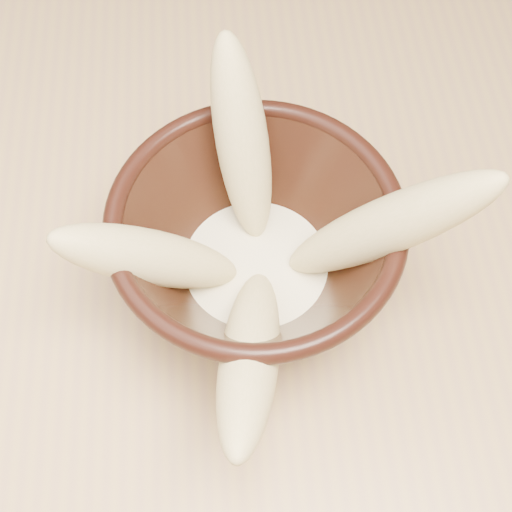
{
  "coord_description": "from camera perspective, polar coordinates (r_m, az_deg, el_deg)",
  "views": [
    {
      "loc": [
        -0.23,
        -0.17,
        1.2
      ],
      "look_at": [
        -0.21,
        0.05,
        0.8
      ],
      "focal_mm": 50.0,
      "sensor_mm": 36.0,
      "label": 1
    }
  ],
  "objects": [
    {
      "name": "banana_left",
      "position": [
        0.43,
        -8.43,
        -0.1
      ],
      "size": [
        0.13,
        0.05,
        0.11
      ],
      "primitive_type": "ellipsoid",
      "rotation": [
        0.86,
        0.0,
        -1.41
      ],
      "color": "#C7BE76",
      "rests_on": "bowl"
    },
    {
      "name": "banana_right",
      "position": [
        0.42,
        10.27,
        2.31
      ],
      "size": [
        0.13,
        0.06,
        0.15
      ],
      "primitive_type": "ellipsoid",
      "rotation": [
        0.7,
        0.0,
        1.33
      ],
      "color": "#C7BE76",
      "rests_on": "bowl"
    },
    {
      "name": "bowl",
      "position": [
        0.46,
        0.0,
        0.52
      ],
      "size": [
        0.18,
        0.18,
        0.1
      ],
      "rotation": [
        0.0,
        0.0,
        0.39
      ],
      "color": "black",
      "rests_on": "table"
    },
    {
      "name": "banana_upright",
      "position": [
        0.45,
        -1.13,
        9.19
      ],
      "size": [
        0.05,
        0.1,
        0.14
      ],
      "primitive_type": "ellipsoid",
      "rotation": [
        0.54,
        0.0,
        3.33
      ],
      "color": "#C7BE76",
      "rests_on": "bowl"
    },
    {
      "name": "milk_puddle",
      "position": [
        0.48,
        -0.0,
        -0.93
      ],
      "size": [
        0.1,
        0.1,
        0.01
      ],
      "primitive_type": "cylinder",
      "color": "beige",
      "rests_on": "bowl"
    },
    {
      "name": "banana_front",
      "position": [
        0.41,
        -0.5,
        -7.97
      ],
      "size": [
        0.06,
        0.16,
        0.1
      ],
      "primitive_type": "ellipsoid",
      "rotation": [
        1.09,
        0.0,
        -0.16
      ],
      "color": "#C7BE76",
      "rests_on": "bowl"
    }
  ]
}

